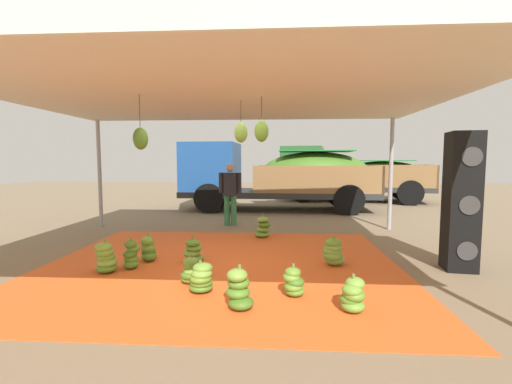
# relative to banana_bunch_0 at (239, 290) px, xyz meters

# --- Properties ---
(ground_plane) EXTENTS (40.00, 40.00, 0.00)m
(ground_plane) POSITION_rel_banana_bunch_0_xyz_m (-0.49, 4.73, -0.23)
(ground_plane) COLOR #7F6B51
(tarp_orange) EXTENTS (5.90, 5.20, 0.01)m
(tarp_orange) POSITION_rel_banana_bunch_0_xyz_m (-0.49, 1.73, -0.23)
(tarp_orange) COLOR #E05B23
(tarp_orange) RESTS_ON ground
(tent_canopy) EXTENTS (8.00, 7.00, 2.89)m
(tent_canopy) POSITION_rel_banana_bunch_0_xyz_m (-0.50, 1.65, 2.56)
(tent_canopy) COLOR #9EA0A5
(tent_canopy) RESTS_ON ground
(banana_bunch_0) EXTENTS (0.42, 0.43, 0.53)m
(banana_bunch_0) POSITION_rel_banana_bunch_0_xyz_m (0.00, 0.00, 0.00)
(banana_bunch_0) COLOR #477523
(banana_bunch_0) RESTS_ON tarp_orange
(banana_bunch_1) EXTENTS (0.38, 0.40, 0.44)m
(banana_bunch_1) POSITION_rel_banana_bunch_0_xyz_m (1.32, -0.01, -0.04)
(banana_bunch_1) COLOR #6B9E38
(banana_bunch_1) RESTS_ON tarp_orange
(banana_bunch_2) EXTENTS (0.43, 0.45, 0.45)m
(banana_bunch_2) POSITION_rel_banana_bunch_0_xyz_m (-0.55, 0.46, -0.04)
(banana_bunch_2) COLOR #518428
(banana_bunch_2) RESTS_ON tarp_orange
(banana_bunch_3) EXTENTS (0.36, 0.35, 0.42)m
(banana_bunch_3) POSITION_rel_banana_bunch_0_xyz_m (0.66, 0.42, -0.05)
(banana_bunch_3) COLOR #60932D
(banana_bunch_3) RESTS_ON tarp_orange
(banana_bunch_4) EXTENTS (0.36, 0.36, 0.48)m
(banana_bunch_4) POSITION_rel_banana_bunch_0_xyz_m (-1.79, 1.85, -0.02)
(banana_bunch_4) COLOR #518428
(banana_bunch_4) RESTS_ON tarp_orange
(banana_bunch_5) EXTENTS (0.46, 0.48, 0.49)m
(banana_bunch_5) POSITION_rel_banana_bunch_0_xyz_m (1.38, 1.81, -0.01)
(banana_bunch_5) COLOR #75A83D
(banana_bunch_5) RESTS_ON tarp_orange
(banana_bunch_6) EXTENTS (0.46, 0.46, 0.53)m
(banana_bunch_6) POSITION_rel_banana_bunch_0_xyz_m (0.12, 3.88, -0.00)
(banana_bunch_6) COLOR #60932D
(banana_bunch_6) RESTS_ON tarp_orange
(banana_bunch_7) EXTENTS (0.44, 0.45, 0.52)m
(banana_bunch_7) POSITION_rel_banana_bunch_0_xyz_m (-2.23, 1.20, -0.00)
(banana_bunch_7) COLOR #518428
(banana_bunch_7) RESTS_ON tarp_orange
(banana_bunch_8) EXTENTS (0.33, 0.33, 0.52)m
(banana_bunch_8) POSITION_rel_banana_bunch_0_xyz_m (-1.91, 1.43, -0.01)
(banana_bunch_8) COLOR #518428
(banana_bunch_8) RESTS_ON tarp_orange
(banana_bunch_9) EXTENTS (0.39, 0.40, 0.42)m
(banana_bunch_9) POSITION_rel_banana_bunch_0_xyz_m (-0.77, 0.79, -0.04)
(banana_bunch_9) COLOR #6B9E38
(banana_bunch_9) RESTS_ON tarp_orange
(banana_bunch_10) EXTENTS (0.44, 0.45, 0.45)m
(banana_bunch_10) POSITION_rel_banana_bunch_0_xyz_m (-1.00, 1.85, -0.04)
(banana_bunch_10) COLOR #60932D
(banana_bunch_10) RESTS_ON tarp_orange
(cargo_truck_main) EXTENTS (6.88, 2.52, 2.40)m
(cargo_truck_main) POSITION_rel_banana_bunch_0_xyz_m (0.37, 8.51, 1.05)
(cargo_truck_main) COLOR #2D2D2D
(cargo_truck_main) RESTS_ON ground
(cargo_truck_far) EXTENTS (6.56, 3.42, 2.40)m
(cargo_truck_far) POSITION_rel_banana_bunch_0_xyz_m (3.54, 11.57, 0.97)
(cargo_truck_far) COLOR #2D2D2D
(cargo_truck_far) RESTS_ON ground
(worker_0) EXTENTS (0.62, 0.38, 1.68)m
(worker_0) POSITION_rel_banana_bunch_0_xyz_m (-0.84, 5.36, 0.75)
(worker_0) COLOR #337A4C
(worker_0) RESTS_ON ground
(speaker_stack) EXTENTS (0.51, 0.53, 2.20)m
(speaker_stack) POSITION_rel_banana_bunch_0_xyz_m (3.36, 1.71, 0.87)
(speaker_stack) COLOR black
(speaker_stack) RESTS_ON ground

